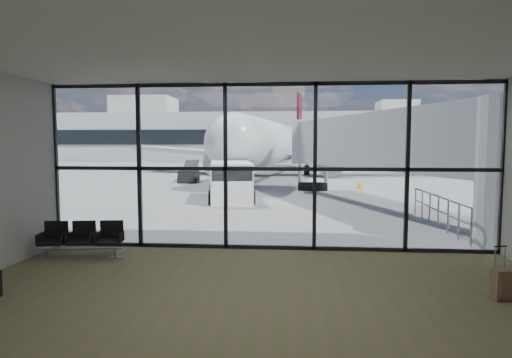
# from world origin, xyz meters

# --- Properties ---
(ground) EXTENTS (220.00, 220.00, 0.00)m
(ground) POSITION_xyz_m (0.00, 40.00, 0.00)
(ground) COLOR slate
(ground) RESTS_ON ground
(lounge_shell) EXTENTS (12.02, 8.01, 4.51)m
(lounge_shell) POSITION_xyz_m (0.00, -4.80, 2.65)
(lounge_shell) COLOR #696642
(lounge_shell) RESTS_ON ground
(glass_curtain_wall) EXTENTS (12.10, 0.12, 4.50)m
(glass_curtain_wall) POSITION_xyz_m (0.00, 0.00, 2.25)
(glass_curtain_wall) COLOR white
(glass_curtain_wall) RESTS_ON ground
(jet_bridge) EXTENTS (8.00, 16.50, 4.33)m
(jet_bridge) POSITION_xyz_m (4.90, 7.07, 2.76)
(jet_bridge) COLOR #AFB2B4
(jet_bridge) RESTS_ON ground
(apron_railing) EXTENTS (0.06, 5.46, 1.11)m
(apron_railing) POSITION_xyz_m (5.60, 3.50, 0.72)
(apron_railing) COLOR gray
(apron_railing) RESTS_ON ground
(far_terminal) EXTENTS (80.00, 12.20, 11.00)m
(far_terminal) POSITION_xyz_m (-0.59, 61.97, 4.21)
(far_terminal) COLOR #ABACA7
(far_terminal) RESTS_ON ground
(tree_0) EXTENTS (4.95, 4.95, 7.12)m
(tree_0) POSITION_xyz_m (-45.00, 72.00, 4.63)
(tree_0) COLOR #382619
(tree_0) RESTS_ON ground
(tree_1) EXTENTS (5.61, 5.61, 8.07)m
(tree_1) POSITION_xyz_m (-39.00, 72.00, 5.25)
(tree_1) COLOR #382619
(tree_1) RESTS_ON ground
(tree_2) EXTENTS (6.27, 6.27, 9.03)m
(tree_2) POSITION_xyz_m (-33.00, 72.00, 5.88)
(tree_2) COLOR #382619
(tree_2) RESTS_ON ground
(tree_3) EXTENTS (4.95, 4.95, 7.12)m
(tree_3) POSITION_xyz_m (-27.00, 72.00, 4.63)
(tree_3) COLOR #382619
(tree_3) RESTS_ON ground
(tree_4) EXTENTS (5.61, 5.61, 8.07)m
(tree_4) POSITION_xyz_m (-21.00, 72.00, 5.25)
(tree_4) COLOR #382619
(tree_4) RESTS_ON ground
(tree_5) EXTENTS (6.27, 6.27, 9.03)m
(tree_5) POSITION_xyz_m (-15.00, 72.00, 5.88)
(tree_5) COLOR #382619
(tree_5) RESTS_ON ground
(seating_row) EXTENTS (2.03, 0.84, 0.90)m
(seating_row) POSITION_xyz_m (-4.70, -1.16, 0.50)
(seating_row) COLOR gray
(seating_row) RESTS_ON ground
(suitcase) EXTENTS (0.41, 0.33, 0.99)m
(suitcase) POSITION_xyz_m (4.46, -3.46, 0.30)
(suitcase) COLOR brown
(suitcase) RESTS_ON ground
(airliner) EXTENTS (31.54, 36.73, 9.49)m
(airliner) POSITION_xyz_m (-0.58, 29.87, 2.89)
(airliner) COLOR silver
(airliner) RESTS_ON ground
(service_van) EXTENTS (2.79, 4.78, 1.96)m
(service_van) POSITION_xyz_m (-2.45, 9.81, 1.01)
(service_van) COLOR white
(service_van) RESTS_ON ground
(belt_loader) EXTENTS (1.61, 3.58, 1.60)m
(belt_loader) POSITION_xyz_m (-7.17, 20.44, 0.54)
(belt_loader) COLOR black
(belt_loader) RESTS_ON ground
(mobile_stairs) EXTENTS (2.76, 3.88, 2.49)m
(mobile_stairs) POSITION_xyz_m (-14.03, 10.63, 0.60)
(mobile_stairs) COLOR gold
(mobile_stairs) RESTS_ON ground
(traffic_cone_a) EXTENTS (0.38, 0.38, 0.54)m
(traffic_cone_a) POSITION_xyz_m (-1.27, 9.31, 0.25)
(traffic_cone_a) COLOR orange
(traffic_cone_a) RESTS_ON ground
(traffic_cone_c) EXTENTS (0.41, 0.41, 0.59)m
(traffic_cone_c) POSITION_xyz_m (5.00, 16.35, 0.28)
(traffic_cone_c) COLOR orange
(traffic_cone_c) RESTS_ON ground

